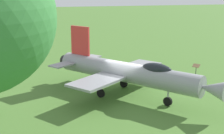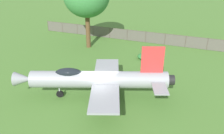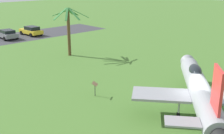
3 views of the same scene
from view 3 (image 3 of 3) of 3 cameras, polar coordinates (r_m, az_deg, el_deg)
The scene contains 6 objects.
ground_plane at distance 20.27m, azimuth 16.87°, elevation -9.14°, with size 200.00×200.00×0.00m, color #47722D.
display_jet at distance 19.87m, azimuth 17.17°, elevation -4.14°, with size 11.55×10.18×4.66m.
palm_tree at distance 33.55m, azimuth -8.72°, elevation 7.68°, with size 4.12×4.11×5.64m.
info_plaque at distance 22.00m, azimuth -3.47°, elevation -3.79°, with size 0.72×0.68×1.14m.
parked_car_yellow at distance 47.75m, azimuth -15.97°, elevation 7.09°, with size 2.31×4.47×1.45m.
parked_car_gray at distance 46.03m, azimuth -20.43°, elevation 6.28°, with size 2.21×4.31×1.39m.
Camera 3 is at (16.09, 8.60, 8.83)m, focal length 45.33 mm.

